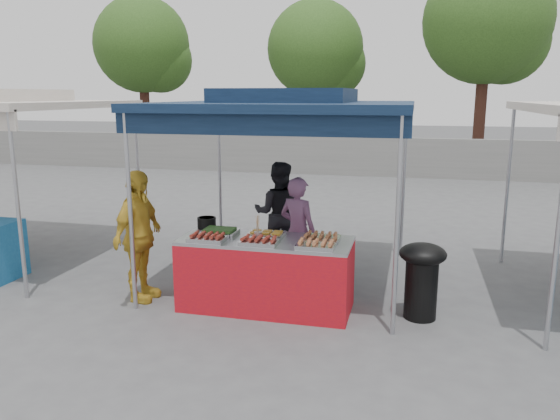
% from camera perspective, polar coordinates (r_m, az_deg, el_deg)
% --- Properties ---
extents(ground_plane, '(80.00, 80.00, 0.00)m').
position_cam_1_polar(ground_plane, '(6.72, -1.23, -9.84)').
color(ground_plane, '#4F5051').
extents(back_wall, '(40.00, 0.25, 1.20)m').
position_cam_1_polar(back_wall, '(17.20, 8.30, 5.56)').
color(back_wall, slate).
rests_on(back_wall, ground_plane).
extents(main_canopy, '(3.20, 3.20, 2.57)m').
position_cam_1_polar(main_canopy, '(7.18, 0.71, 10.97)').
color(main_canopy, '#A6A6AC').
rests_on(main_canopy, ground_plane).
extents(tree_0, '(3.58, 3.53, 6.07)m').
position_cam_1_polar(tree_0, '(21.83, -13.80, 16.03)').
color(tree_0, '#391E16').
rests_on(tree_0, ground_plane).
extents(tree_1, '(3.40, 3.31, 5.70)m').
position_cam_1_polar(tree_1, '(19.72, 4.16, 16.04)').
color(tree_1, '#391E16').
rests_on(tree_1, ground_plane).
extents(tree_2, '(3.87, 3.87, 6.66)m').
position_cam_1_polar(tree_2, '(18.91, 21.21, 17.49)').
color(tree_2, '#391E16').
rests_on(tree_2, ground_plane).
extents(vendor_table, '(2.00, 0.80, 0.85)m').
position_cam_1_polar(vendor_table, '(6.48, -1.48, -6.67)').
color(vendor_table, '#AB0F1A').
rests_on(vendor_table, ground_plane).
extents(food_tray_fl, '(0.42, 0.30, 0.07)m').
position_cam_1_polar(food_tray_fl, '(6.32, -7.56, -2.92)').
color(food_tray_fl, '#B1B1B5').
rests_on(food_tray_fl, vendor_table).
extents(food_tray_fm, '(0.42, 0.30, 0.07)m').
position_cam_1_polar(food_tray_fm, '(6.13, -2.16, -3.29)').
color(food_tray_fm, '#B1B1B5').
rests_on(food_tray_fm, vendor_table).
extents(food_tray_fr, '(0.42, 0.30, 0.07)m').
position_cam_1_polar(food_tray_fr, '(5.99, 3.77, -3.67)').
color(food_tray_fr, '#B1B1B5').
rests_on(food_tray_fr, vendor_table).
extents(food_tray_bl, '(0.42, 0.30, 0.07)m').
position_cam_1_polar(food_tray_bl, '(6.59, -6.32, -2.26)').
color(food_tray_bl, '#B1B1B5').
rests_on(food_tray_bl, vendor_table).
extents(food_tray_bm, '(0.42, 0.30, 0.07)m').
position_cam_1_polar(food_tray_bm, '(6.44, -1.42, -2.52)').
color(food_tray_bm, '#B1B1B5').
rests_on(food_tray_bm, vendor_table).
extents(food_tray_br, '(0.42, 0.30, 0.07)m').
position_cam_1_polar(food_tray_br, '(6.29, 4.35, -2.92)').
color(food_tray_br, '#B1B1B5').
rests_on(food_tray_br, vendor_table).
extents(cooking_pot, '(0.23, 0.23, 0.14)m').
position_cam_1_polar(cooking_pot, '(6.92, -7.67, -1.32)').
color(cooking_pot, black).
rests_on(cooking_pot, vendor_table).
extents(skewer_cup, '(0.09, 0.09, 0.11)m').
position_cam_1_polar(skewer_cup, '(6.24, -2.30, -2.79)').
color(skewer_cup, '#A6A6AC').
rests_on(skewer_cup, vendor_table).
extents(wok_burner, '(0.52, 0.52, 0.88)m').
position_cam_1_polar(wok_burner, '(6.37, 14.60, -6.49)').
color(wok_burner, black).
rests_on(wok_burner, ground_plane).
extents(crate_left, '(0.50, 0.35, 0.30)m').
position_cam_1_polar(crate_left, '(7.19, -2.64, -7.07)').
color(crate_left, navy).
rests_on(crate_left, ground_plane).
extents(crate_right, '(0.48, 0.34, 0.29)m').
position_cam_1_polar(crate_right, '(7.00, 2.67, -7.67)').
color(crate_right, navy).
rests_on(crate_right, ground_plane).
extents(crate_stacked, '(0.44, 0.31, 0.26)m').
position_cam_1_polar(crate_stacked, '(6.92, 2.69, -5.51)').
color(crate_stacked, navy).
rests_on(crate_stacked, crate_right).
extents(vendor_woman, '(0.63, 0.52, 1.46)m').
position_cam_1_polar(vendor_woman, '(7.16, 1.88, -2.30)').
color(vendor_woman, '#794D73').
rests_on(vendor_woman, ground_plane).
extents(helper_man, '(0.81, 0.67, 1.54)m').
position_cam_1_polar(helper_man, '(8.11, -0.15, -0.32)').
color(helper_man, black).
rests_on(helper_man, ground_plane).
extents(customer_person, '(0.46, 0.97, 1.62)m').
position_cam_1_polar(customer_person, '(6.85, -14.57, -2.68)').
color(customer_person, gold).
rests_on(customer_person, ground_plane).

